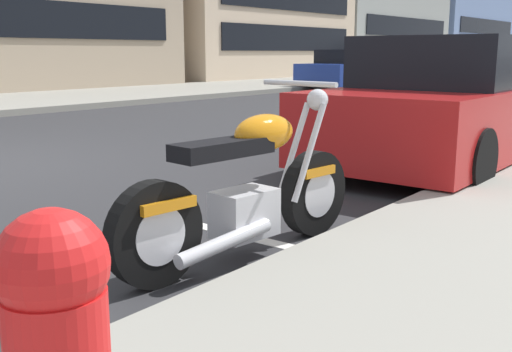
% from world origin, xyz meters
% --- Properties ---
extents(sidewalk_far_curb, '(120.00, 5.00, 0.14)m').
position_xyz_m(sidewalk_far_curb, '(12.00, 7.24, 0.07)').
color(sidewalk_far_curb, gray).
rests_on(sidewalk_far_curb, ground).
extents(parking_stall_stripe, '(0.12, 2.20, 0.01)m').
position_xyz_m(parking_stall_stripe, '(0.00, -4.14, 0.00)').
color(parking_stall_stripe, silver).
rests_on(parking_stall_stripe, ground).
extents(parked_motorcycle, '(2.00, 0.62, 1.10)m').
position_xyz_m(parked_motorcycle, '(-0.31, -4.49, 0.42)').
color(parked_motorcycle, black).
rests_on(parked_motorcycle, ground).
extents(parked_car_at_intersection, '(4.27, 1.84, 1.45)m').
position_xyz_m(parked_car_at_intersection, '(3.74, -4.21, 0.68)').
color(parked_car_at_intersection, '#AD1919').
rests_on(parked_car_at_intersection, ground).
extents(car_opposite_curb, '(4.30, 2.00, 1.37)m').
position_xyz_m(car_opposite_curb, '(16.01, 4.13, 0.66)').
color(car_opposite_curb, navy).
rests_on(car_opposite_curb, ground).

